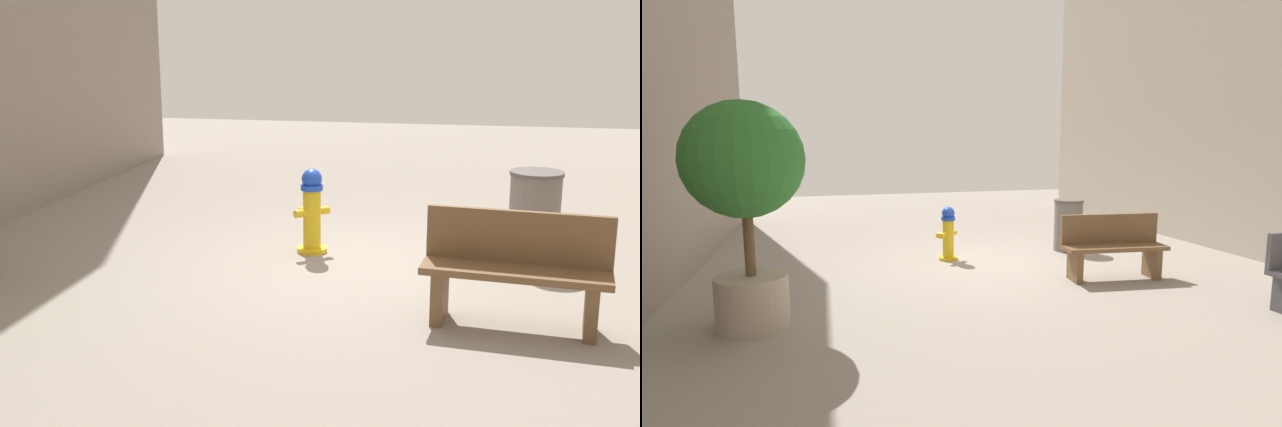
# 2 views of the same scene
# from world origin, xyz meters

# --- Properties ---
(ground_plane) EXTENTS (23.40, 23.40, 0.00)m
(ground_plane) POSITION_xyz_m (0.00, 0.00, 0.00)
(ground_plane) COLOR gray
(fire_hydrant) EXTENTS (0.38, 0.38, 0.93)m
(fire_hydrant) POSITION_xyz_m (0.54, -0.50, 0.46)
(fire_hydrant) COLOR gold
(fire_hydrant) RESTS_ON ground_plane
(bench_near) EXTENTS (1.56, 0.61, 0.95)m
(bench_near) POSITION_xyz_m (-1.54, 1.29, 0.49)
(bench_near) COLOR brown
(bench_near) RESTS_ON ground_plane
(trash_bin) EXTENTS (0.55, 0.55, 0.96)m
(trash_bin) POSITION_xyz_m (-1.81, -0.59, 0.48)
(trash_bin) COLOR slate
(trash_bin) RESTS_ON ground_plane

